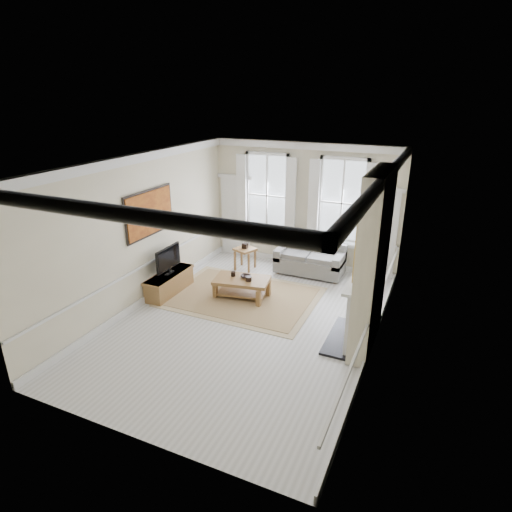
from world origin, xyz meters
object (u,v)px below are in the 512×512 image
at_px(side_table, 245,252).
at_px(coffee_table, 242,282).
at_px(sofa, 310,260).
at_px(tv_stand, 170,283).

distance_m(side_table, coffee_table, 1.74).
relative_size(side_table, coffee_table, 0.46).
bearing_deg(side_table, sofa, 15.42).
height_order(sofa, tv_stand, sofa).
bearing_deg(coffee_table, tv_stand, -173.87).
xyz_separation_m(sofa, tv_stand, (-2.75, -2.58, -0.10)).
height_order(sofa, coffee_table, sofa).
xyz_separation_m(sofa, coffee_table, (-1.04, -2.07, 0.04)).
relative_size(sofa, tv_stand, 1.25).
relative_size(coffee_table, tv_stand, 0.98).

